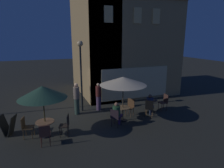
% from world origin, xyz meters
% --- Properties ---
extents(ground_plane, '(60.00, 60.00, 0.00)m').
position_xyz_m(ground_plane, '(0.00, 0.00, 0.00)').
color(ground_plane, '#2B2A23').
extents(cafe_building, '(6.98, 6.42, 7.75)m').
position_xyz_m(cafe_building, '(3.78, 2.90, 3.87)').
color(cafe_building, tan).
rests_on(cafe_building, ground).
extents(street_lamp_near_corner, '(0.33, 0.33, 4.09)m').
position_xyz_m(street_lamp_near_corner, '(0.76, 0.25, 2.90)').
color(street_lamp_near_corner, black).
rests_on(street_lamp_near_corner, ground).
extents(menu_sandwich_board, '(0.79, 0.73, 0.90)m').
position_xyz_m(menu_sandwich_board, '(-2.94, -1.46, 0.46)').
color(menu_sandwich_board, black).
rests_on(menu_sandwich_board, ground).
extents(cafe_table_0, '(0.79, 0.79, 0.71)m').
position_xyz_m(cafe_table_0, '(-1.40, -2.21, 0.54)').
color(cafe_table_0, black).
rests_on(cafe_table_0, ground).
extents(cafe_table_1, '(0.75, 0.75, 0.74)m').
position_xyz_m(cafe_table_1, '(2.42, -1.89, 0.54)').
color(cafe_table_1, black).
rests_on(cafe_table_1, ground).
extents(cafe_table_2, '(0.64, 0.64, 0.71)m').
position_xyz_m(cafe_table_2, '(4.51, -1.33, 0.48)').
color(cafe_table_2, black).
rests_on(cafe_table_2, ground).
extents(patio_umbrella_0, '(2.02, 2.02, 2.29)m').
position_xyz_m(patio_umbrella_0, '(-1.40, -2.21, 2.02)').
color(patio_umbrella_0, black).
rests_on(patio_umbrella_0, ground).
extents(patio_umbrella_1, '(2.35, 2.35, 2.35)m').
position_xyz_m(patio_umbrella_1, '(2.42, -1.89, 2.13)').
color(patio_umbrella_1, black).
rests_on(patio_umbrella_1, ground).
extents(cafe_chair_0, '(0.44, 0.44, 0.92)m').
position_xyz_m(cafe_chair_0, '(-1.44, -3.02, 0.57)').
color(cafe_chair_0, brown).
rests_on(cafe_chair_0, ground).
extents(cafe_chair_1, '(0.51, 0.51, 0.96)m').
position_xyz_m(cafe_chair_1, '(-0.54, -2.45, 0.57)').
color(cafe_chair_1, black).
rests_on(cafe_chair_1, ground).
extents(cafe_chair_2, '(0.52, 0.52, 0.93)m').
position_xyz_m(cafe_chair_2, '(-2.18, -2.03, 0.56)').
color(cafe_chair_2, brown).
rests_on(cafe_chair_2, ground).
extents(cafe_chair_3, '(0.56, 0.56, 0.94)m').
position_xyz_m(cafe_chair_3, '(3.12, -1.36, 0.56)').
color(cafe_chair_3, brown).
rests_on(cafe_chair_3, ground).
extents(cafe_chair_4, '(0.62, 0.62, 0.91)m').
position_xyz_m(cafe_chair_4, '(1.80, -2.43, 0.55)').
color(cafe_chair_4, black).
rests_on(cafe_chair_4, ground).
extents(cafe_chair_5, '(0.60, 0.60, 0.98)m').
position_xyz_m(cafe_chair_5, '(3.96, -1.98, 0.59)').
color(cafe_chair_5, brown).
rests_on(cafe_chair_5, ground).
extents(cafe_chair_6, '(0.45, 0.45, 0.97)m').
position_xyz_m(cafe_chair_6, '(5.37, -1.36, 0.58)').
color(cafe_chair_6, '#4C2E26').
rests_on(cafe_chair_6, ground).
extents(patron_seated_0, '(0.54, 0.53, 1.23)m').
position_xyz_m(patron_seated_0, '(1.91, -2.34, 0.70)').
color(patron_seated_0, '#532F61').
rests_on(patron_seated_0, ground).
extents(patron_seated_1, '(0.53, 0.55, 1.27)m').
position_xyz_m(patron_seated_1, '(4.05, -1.87, 0.72)').
color(patron_seated_1, '#28344A').
rests_on(patron_seated_1, ground).
extents(patron_standing_2, '(0.33, 0.33, 1.81)m').
position_xyz_m(patron_standing_2, '(0.37, -0.15, 0.92)').
color(patron_standing_2, '#34493C').
rests_on(patron_standing_2, ground).
extents(patron_standing_3, '(0.32, 0.32, 1.65)m').
position_xyz_m(patron_standing_3, '(1.71, 0.06, 0.83)').
color(patron_standing_3, '#594063').
rests_on(patron_standing_3, ground).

